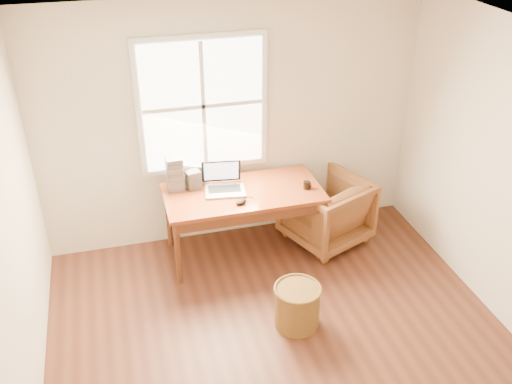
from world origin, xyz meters
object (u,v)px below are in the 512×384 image
wicker_stool (297,306)px  coffee_mug (307,185)px  desk (243,193)px  armchair (326,210)px  laptop (225,179)px  cd_stack_a (181,176)px

wicker_stool → coffee_mug: coffee_mug is taller
desk → armchair: desk is taller
wicker_stool → laptop: size_ratio=0.92×
desk → armchair: size_ratio=1.98×
laptop → coffee_mug: bearing=-2.2°
desk → laptop: bearing=171.4°
laptop → coffee_mug: 0.84m
wicker_stool → armchair: bearing=58.8°
coffee_mug → cd_stack_a: 1.29m
coffee_mug → desk: bearing=157.9°
desk → coffee_mug: coffee_mug is taller
laptop → cd_stack_a: bearing=158.2°
desk → wicker_stool: 1.33m
wicker_stool → coffee_mug: size_ratio=5.05×
wicker_stool → cd_stack_a: 1.80m
armchair → cd_stack_a: size_ratio=3.21×
coffee_mug → cd_stack_a: (-1.23, 0.38, 0.09)m
desk → armchair: (0.92, 0.00, -0.36)m
laptop → armchair: bearing=6.7°
laptop → coffee_mug: (0.82, -0.15, -0.12)m
desk → wicker_stool: desk is taller
armchair → desk: bearing=-22.6°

